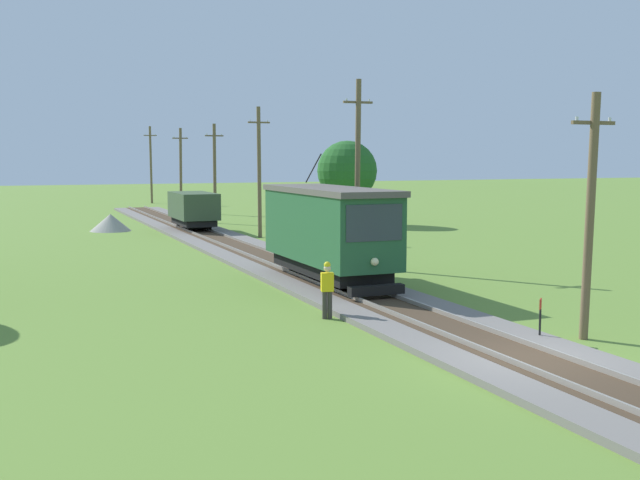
% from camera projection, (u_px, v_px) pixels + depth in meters
% --- Properties ---
extents(ground_plane, '(260.00, 260.00, 0.00)m').
position_uv_depth(ground_plane, '(530.00, 366.00, 18.61)').
color(ground_plane, olive).
extents(track_ballast, '(4.20, 120.00, 0.18)m').
position_uv_depth(track_ballast, '(530.00, 362.00, 18.60)').
color(track_ballast, slate).
rests_on(track_ballast, ground).
extents(sleeper_bed, '(2.04, 120.00, 0.01)m').
position_uv_depth(sleeper_bed, '(530.00, 358.00, 18.59)').
color(sleeper_bed, '#423323').
rests_on(sleeper_bed, track_ballast).
extents(rail_left, '(0.07, 120.00, 0.14)m').
position_uv_depth(rail_left, '(505.00, 359.00, 18.32)').
color(rail_left, gray).
rests_on(rail_left, track_ballast).
extents(rail_right, '(0.07, 120.00, 0.14)m').
position_uv_depth(rail_right, '(555.00, 353.00, 18.85)').
color(rail_right, gray).
rests_on(rail_right, track_ballast).
extents(red_tram, '(2.60, 8.54, 4.79)m').
position_uv_depth(red_tram, '(329.00, 230.00, 29.93)').
color(red_tram, '#235633').
rests_on(red_tram, rail_right).
extents(freight_car, '(2.40, 5.20, 2.31)m').
position_uv_depth(freight_car, '(193.00, 209.00, 51.45)').
color(freight_car, '#384C33').
rests_on(freight_car, rail_right).
extents(utility_pole_foreground, '(1.40, 0.40, 6.70)m').
position_uv_depth(utility_pole_foreground, '(590.00, 214.00, 20.90)').
color(utility_pole_foreground, brown).
rests_on(utility_pole_foreground, ground).
extents(utility_pole_near_tram, '(1.40, 0.39, 8.39)m').
position_uv_depth(utility_pole_near_tram, '(358.00, 172.00, 34.56)').
color(utility_pole_near_tram, brown).
rests_on(utility_pole_near_tram, ground).
extents(utility_pole_mid, '(1.40, 0.39, 8.05)m').
position_uv_depth(utility_pole_mid, '(259.00, 171.00, 47.91)').
color(utility_pole_mid, brown).
rests_on(utility_pole_mid, ground).
extents(utility_pole_far, '(1.40, 0.29, 7.44)m').
position_uv_depth(utility_pole_far, '(215.00, 172.00, 58.10)').
color(utility_pole_far, brown).
rests_on(utility_pole_far, ground).
extents(utility_pole_distant, '(1.40, 0.59, 7.53)m').
position_uv_depth(utility_pole_distant, '(181.00, 169.00, 69.27)').
color(utility_pole_distant, brown).
rests_on(utility_pole_distant, ground).
extents(utility_pole_horizon, '(1.40, 0.49, 8.24)m').
position_uv_depth(utility_pole_horizon, '(151.00, 164.00, 83.30)').
color(utility_pole_horizon, brown).
rests_on(utility_pole_horizon, ground).
extents(trackside_signal_marker, '(0.21, 0.21, 1.18)m').
position_uv_depth(trackside_signal_marker, '(540.00, 317.00, 20.98)').
color(trackside_signal_marker, black).
rests_on(trackside_signal_marker, ground).
extents(gravel_pile, '(2.74, 2.74, 1.15)m').
position_uv_depth(gravel_pile, '(111.00, 223.00, 52.30)').
color(gravel_pile, '#9E998E').
rests_on(gravel_pile, ground).
extents(track_worker, '(0.42, 0.32, 1.78)m').
position_uv_depth(track_worker, '(327.00, 287.00, 23.92)').
color(track_worker, '#38332D').
rests_on(track_worker, ground).
extents(tree_right_near, '(4.43, 4.43, 6.17)m').
position_uv_depth(tree_right_near, '(347.00, 171.00, 57.10)').
color(tree_right_near, '#4C3823').
rests_on(tree_right_near, ground).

